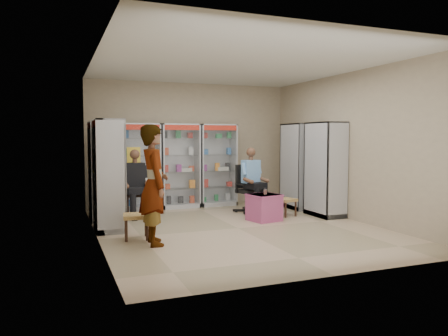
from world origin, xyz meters
name	(u,v)px	position (x,y,z in m)	size (l,w,h in m)	color
floor	(238,228)	(0.00, 0.00, 0.00)	(6.00, 6.00, 0.00)	tan
room_shell	(238,121)	(0.00, 0.00, 1.97)	(5.02, 6.02, 3.01)	tan
cabinet_back_left	(140,167)	(-1.30, 2.73, 1.00)	(0.90, 0.50, 2.00)	silver
cabinet_back_mid	(180,166)	(-0.35, 2.73, 1.00)	(0.90, 0.50, 2.00)	#A1A3A8
cabinet_back_right	(217,165)	(0.60, 2.73, 1.00)	(0.90, 0.50, 2.00)	#B5B6BD
cabinet_right_far	(298,166)	(2.23, 1.60, 1.00)	(0.50, 0.90, 2.00)	#A9AAB0
cabinet_right_near	(325,169)	(2.23, 0.50, 1.00)	(0.50, 0.90, 2.00)	silver
cabinet_left_far	(102,171)	(-2.23, 1.80, 1.00)	(0.50, 0.90, 2.00)	#B2B5BA
cabinet_left_near	(109,175)	(-2.23, 0.70, 1.00)	(0.50, 0.90, 2.00)	#A3A5AA
wooden_chair	(135,194)	(-1.55, 2.00, 0.47)	(0.42, 0.42, 0.94)	black
seated_customer	(135,185)	(-1.55, 1.95, 0.67)	(0.44, 0.60, 1.34)	black
office_chair	(249,189)	(0.91, 1.50, 0.54)	(0.58, 0.58, 1.07)	black
seated_shopkeeper	(250,182)	(0.91, 1.45, 0.68)	(0.45, 0.62, 1.36)	#75A7E7
pink_trunk	(264,207)	(0.78, 0.49, 0.27)	(0.56, 0.54, 0.54)	#B2478F
tea_glass	(265,192)	(0.80, 0.47, 0.59)	(0.07, 0.07, 0.10)	#532607
woven_stool_a	(286,207)	(1.44, 0.79, 0.19)	(0.38, 0.38, 0.38)	tan
woven_stool_b	(136,227)	(-1.90, -0.18, 0.21)	(0.41, 0.41, 0.41)	#9F7A43
standing_man	(154,185)	(-1.70, -0.64, 0.94)	(0.68, 0.45, 1.88)	gray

